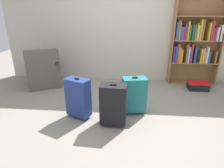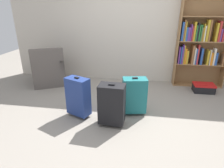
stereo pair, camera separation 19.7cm
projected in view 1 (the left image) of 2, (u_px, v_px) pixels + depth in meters
ground_plane at (121, 117)px, 3.24m from camera, size 10.31×10.31×0.00m
back_wall at (126, 27)px, 4.51m from camera, size 5.89×0.10×2.60m
bookshelf at (195, 41)px, 4.33m from camera, size 1.09×0.25×2.06m
armchair at (44, 73)px, 4.44m from camera, size 0.94×0.94×0.90m
mug at (65, 83)px, 4.58m from camera, size 0.12×0.08×0.10m
storage_box at (198, 85)px, 4.29m from camera, size 0.43×0.29×0.19m
suitcase_teal at (134, 95)px, 3.26m from camera, size 0.43×0.30×0.67m
suitcase_navy_blue at (78, 97)px, 3.11m from camera, size 0.43×0.34×0.70m
suitcase_black at (113, 104)px, 2.91m from camera, size 0.40×0.28×0.69m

